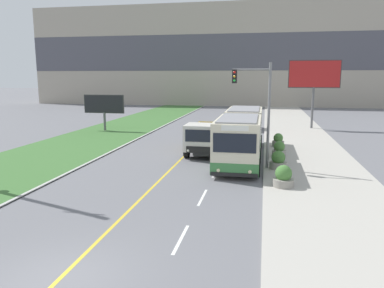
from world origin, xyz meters
name	(u,v)px	position (x,y,z in m)	size (l,w,h in m)	color
ground_plane	(59,280)	(0.00, 0.00, 0.00)	(300.00, 300.00, 0.00)	slate
lane_marking_centre	(86,262)	(0.29, 1.06, 0.00)	(2.88, 140.00, 0.01)	gold
apartment_block_background	(237,56)	(0.00, 64.96, 9.34)	(80.00, 8.04, 18.68)	#A89E8E
city_bus	(242,135)	(3.96, 16.83, 1.59)	(2.73, 12.35, 3.13)	beige
dump_truck	(206,139)	(1.43, 17.15, 1.19)	(2.57, 6.11, 2.32)	black
car_distant	(249,123)	(3.93, 30.72, 0.69)	(1.80, 4.30, 1.45)	silver
traffic_light_mast	(259,103)	(5.08, 13.88, 4.01)	(2.28, 0.32, 6.33)	slate
billboard_large	(314,76)	(10.44, 32.66, 5.50)	(5.27, 0.24, 7.20)	#59595B
billboard_small	(104,105)	(-10.65, 27.17, 2.64)	(4.25, 0.24, 3.68)	#59595B
planter_round_near	(283,177)	(6.49, 10.03, 0.56)	(1.04, 1.04, 1.10)	gray
planter_round_second	(278,161)	(6.36, 13.75, 0.56)	(1.02, 1.02, 1.09)	gray
planter_round_third	(279,150)	(6.54, 17.46, 0.54)	(0.95, 0.95, 1.05)	gray
planter_round_far	(278,141)	(6.59, 21.17, 0.54)	(0.93, 0.93, 1.04)	gray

